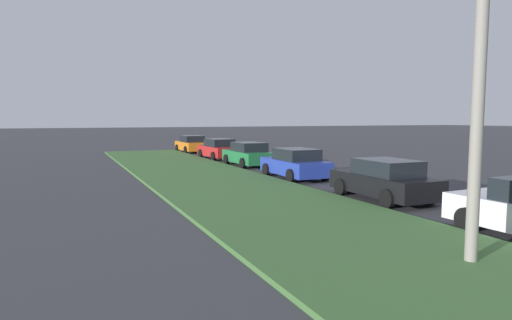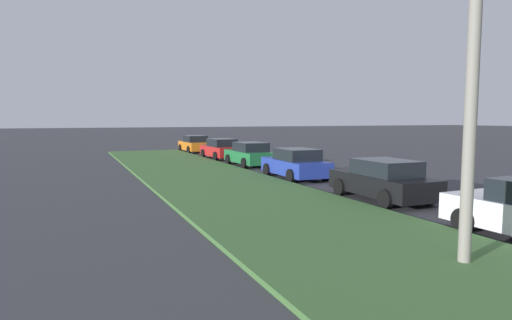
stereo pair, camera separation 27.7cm
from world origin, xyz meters
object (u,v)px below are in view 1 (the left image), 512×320
object	(u,v)px
parked_car_red	(219,149)
parked_car_blue	(295,164)
parked_car_black	(384,180)
parked_car_orange	(192,144)
streetlight	(493,43)
parked_car_green	(248,154)

from	to	relation	value
parked_car_red	parked_car_blue	bearing A→B (deg)	177.51
parked_car_black	parked_car_orange	bearing A→B (deg)	2.20
parked_car_black	parked_car_red	size ratio (longest dim) A/B	0.99
parked_car_red	parked_car_black	bearing A→B (deg)	178.02
parked_car_blue	streetlight	size ratio (longest dim) A/B	0.58
parked_car_orange	streetlight	size ratio (longest dim) A/B	0.58
parked_car_black	parked_car_orange	xyz separation A→B (m)	(24.43, 0.32, 0.00)
parked_car_blue	parked_car_orange	bearing A→B (deg)	1.47
parked_car_red	streetlight	size ratio (longest dim) A/B	0.58
parked_car_blue	streetlight	world-z (taller)	streetlight
parked_car_blue	streetlight	bearing A→B (deg)	168.84
parked_car_blue	parked_car_green	size ratio (longest dim) A/B	1.00
parked_car_blue	streetlight	distance (m)	13.50
parked_car_red	parked_car_orange	world-z (taller)	same
parked_car_green	parked_car_orange	world-z (taller)	same
parked_car_blue	parked_car_red	xyz separation A→B (m)	(11.39, 0.01, 0.00)
parked_car_orange	streetlight	world-z (taller)	streetlight
parked_car_orange	parked_car_blue	bearing A→B (deg)	179.08
parked_car_black	parked_car_blue	world-z (taller)	same
parked_car_black	parked_car_blue	xyz separation A→B (m)	(6.32, 0.16, 0.00)
parked_car_black	parked_car_orange	size ratio (longest dim) A/B	1.00
parked_car_green	parked_car_orange	size ratio (longest dim) A/B	1.00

